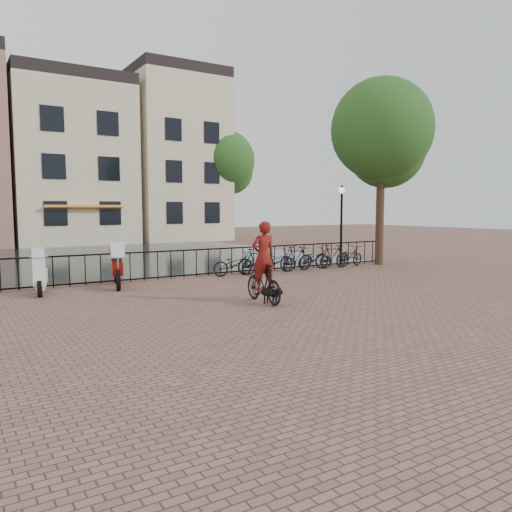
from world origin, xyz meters
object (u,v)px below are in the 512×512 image
cyclist (263,267)px  dog (270,295)px  motorcycle (117,263)px  lamp_post (341,212)px  scooter (41,269)px

cyclist → dog: bearing=99.3°
dog → motorcycle: bearing=105.2°
lamp_post → cyclist: size_ratio=1.35×
motorcycle → scooter: size_ratio=1.36×
lamp_post → motorcycle: lamp_post is taller
dog → motorcycle: 5.75m
dog → motorcycle: motorcycle is taller
lamp_post → dog: 9.44m
cyclist → scooter: cyclist is taller
scooter → dog: bearing=-33.4°
cyclist → motorcycle: cyclist is taller
lamp_post → motorcycle: size_ratio=1.57×
lamp_post → cyclist: lamp_post is taller
cyclist → scooter: size_ratio=1.58×
motorcycle → scooter: motorcycle is taller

